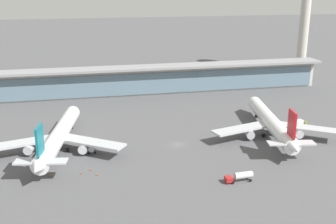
% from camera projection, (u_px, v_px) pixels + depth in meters
% --- Properties ---
extents(ground_plane, '(1200.00, 1200.00, 0.00)m').
position_uv_depth(ground_plane, '(177.00, 145.00, 153.54)').
color(ground_plane, '#515154').
extents(airliner_left_stand, '(48.50, 63.82, 17.07)m').
position_uv_depth(airliner_left_stand, '(58.00, 136.00, 146.68)').
color(airliner_left_stand, white).
rests_on(airliner_left_stand, ground).
extents(airliner_centre_stand, '(48.50, 63.83, 17.07)m').
position_uv_depth(airliner_centre_stand, '(271.00, 123.00, 161.03)').
color(airliner_centre_stand, white).
rests_on(airliner_centre_stand, ground).
extents(service_truck_under_wing_olive, '(7.64, 4.69, 3.10)m').
position_uv_depth(service_truck_under_wing_olive, '(299.00, 123.00, 171.82)').
color(service_truck_under_wing_olive, olive).
rests_on(service_truck_under_wing_olive, ground).
extents(service_truck_mid_apron_red, '(8.70, 2.82, 2.95)m').
position_uv_depth(service_truck_mid_apron_red, '(240.00, 176.00, 124.55)').
color(service_truck_mid_apron_red, '#B21E1E').
rests_on(service_truck_mid_apron_red, ground).
extents(service_truck_by_tail_red, '(4.95, 8.86, 2.95)m').
position_uv_depth(service_truck_by_tail_red, '(94.00, 146.00, 147.55)').
color(service_truck_by_tail_red, '#B21E1E').
rests_on(service_truck_by_tail_red, ground).
extents(terminal_building, '(201.81, 12.80, 15.20)m').
position_uv_depth(terminal_building, '(144.00, 79.00, 222.45)').
color(terminal_building, beige).
rests_on(terminal_building, ground).
extents(control_tower, '(12.00, 12.00, 81.40)m').
position_uv_depth(control_tower, '(306.00, 4.00, 271.52)').
color(control_tower, beige).
rests_on(control_tower, ground).
extents(safety_cone_alpha, '(0.62, 0.62, 0.70)m').
position_uv_depth(safety_cone_alpha, '(81.00, 173.00, 129.90)').
color(safety_cone_alpha, orange).
rests_on(safety_cone_alpha, ground).
extents(safety_cone_bravo, '(0.62, 0.62, 0.70)m').
position_uv_depth(safety_cone_bravo, '(90.00, 169.00, 132.35)').
color(safety_cone_bravo, orange).
rests_on(safety_cone_bravo, ground).
extents(safety_cone_charlie, '(0.62, 0.62, 0.70)m').
position_uv_depth(safety_cone_charlie, '(97.00, 174.00, 128.98)').
color(safety_cone_charlie, orange).
rests_on(safety_cone_charlie, ground).
extents(safety_cone_delta, '(0.62, 0.62, 0.70)m').
position_uv_depth(safety_cone_delta, '(50.00, 175.00, 128.44)').
color(safety_cone_delta, orange).
rests_on(safety_cone_delta, ground).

